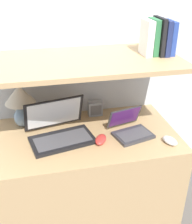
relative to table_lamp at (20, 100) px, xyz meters
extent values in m
cube|color=silver|center=(0.41, 0.19, 0.23)|extent=(6.00, 0.05, 2.40)
cube|color=tan|center=(0.41, -0.21, -0.58)|extent=(1.16, 0.67, 0.78)
cube|color=silver|center=(0.41, 0.14, -0.35)|extent=(1.16, 0.04, 1.23)
cube|color=tan|center=(0.41, -0.14, 0.28)|extent=(1.16, 0.60, 0.03)
ellipsoid|color=#7593B2|center=(0.00, 0.00, -0.13)|extent=(0.11, 0.11, 0.13)
cylinder|color=tan|center=(0.00, 0.00, -0.04)|extent=(0.02, 0.02, 0.04)
cone|color=beige|center=(0.00, 0.00, 0.04)|extent=(0.20, 0.20, 0.12)
cube|color=black|center=(0.24, -0.26, -0.18)|extent=(0.43, 0.30, 0.02)
cube|color=#47474C|center=(0.24, -0.27, -0.17)|extent=(0.37, 0.22, 0.00)
cube|color=black|center=(0.21, -0.11, -0.06)|extent=(0.40, 0.15, 0.22)
cube|color=white|center=(0.21, -0.11, -0.06)|extent=(0.35, 0.13, 0.19)
cube|color=#333338|center=(0.69, -0.30, -0.18)|extent=(0.27, 0.22, 0.02)
cube|color=#47474C|center=(0.69, -0.30, -0.17)|extent=(0.23, 0.16, 0.00)
cube|color=#333338|center=(0.66, -0.19, -0.10)|extent=(0.24, 0.11, 0.14)
cube|color=#4C1E60|center=(0.66, -0.19, -0.10)|extent=(0.22, 0.10, 0.12)
ellipsoid|color=red|center=(0.47, -0.31, -0.17)|extent=(0.11, 0.13, 0.04)
ellipsoid|color=white|center=(0.89, -0.42, -0.17)|extent=(0.09, 0.12, 0.04)
cube|color=gray|center=(0.51, 0.05, -0.14)|extent=(0.10, 0.06, 0.11)
cube|color=#59595B|center=(0.51, 0.01, -0.14)|extent=(0.08, 0.00, 0.07)
cube|color=#284293|center=(0.94, -0.14, 0.39)|extent=(0.03, 0.15, 0.20)
cube|color=navy|center=(0.90, -0.14, 0.40)|extent=(0.03, 0.17, 0.21)
cube|color=black|center=(0.87, -0.14, 0.41)|extent=(0.02, 0.16, 0.22)
cube|color=#2D7042|center=(0.84, -0.14, 0.40)|extent=(0.03, 0.13, 0.22)
cube|color=silver|center=(0.79, -0.14, 0.40)|extent=(0.04, 0.14, 0.21)
camera|label=1|loc=(0.13, -1.74, 0.79)|focal=45.00mm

